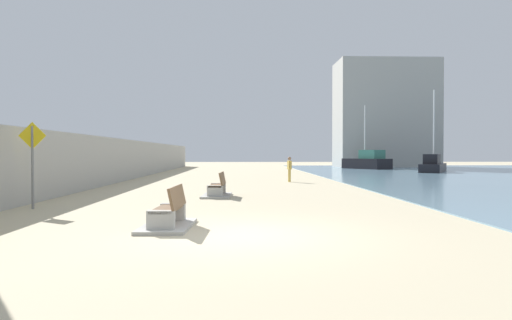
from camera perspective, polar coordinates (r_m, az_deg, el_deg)
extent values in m
plane|color=#C6B793|center=(27.64, -2.14, -2.74)|extent=(120.00, 120.00, 0.00)
cube|color=#ADAAA3|center=(28.60, -17.34, -0.04)|extent=(0.80, 64.00, 2.61)
cube|color=#ADAAA3|center=(10.17, -11.88, -7.62)|extent=(0.61, 0.23, 0.50)
cube|color=#ADAAA3|center=(11.53, -10.39, -6.61)|extent=(0.61, 0.23, 0.50)
cube|color=brown|center=(10.83, -11.09, -6.02)|extent=(0.57, 1.62, 0.06)
cube|color=brown|center=(10.75, -9.89, -4.56)|extent=(0.23, 1.61, 0.50)
cube|color=#ADAAA3|center=(10.88, -11.08, -8.16)|extent=(1.19, 2.14, 0.08)
cube|color=#ADAAA3|center=(17.56, -5.19, -4.02)|extent=(0.61, 0.23, 0.50)
cube|color=#ADAAA3|center=(18.94, -4.75, -3.66)|extent=(0.61, 0.23, 0.50)
cube|color=brown|center=(18.23, -4.96, -3.20)|extent=(0.58, 1.62, 0.06)
cube|color=brown|center=(18.19, -4.24, -2.32)|extent=(0.24, 1.61, 0.50)
cube|color=#ADAAA3|center=(18.27, -4.96, -4.48)|extent=(1.20, 2.15, 0.08)
cylinder|color=gold|center=(27.30, 4.28, -1.99)|extent=(0.12, 0.12, 0.75)
cylinder|color=gold|center=(27.42, 4.18, -1.98)|extent=(0.12, 0.12, 0.75)
cube|color=gold|center=(27.33, 4.23, -0.64)|extent=(0.25, 0.35, 0.53)
sphere|color=#936B4C|center=(27.33, 4.23, 0.20)|extent=(0.20, 0.20, 0.20)
cylinder|color=gold|center=(27.13, 4.39, -0.59)|extent=(0.09, 0.09, 0.48)
cylinder|color=gold|center=(27.54, 4.07, -0.57)|extent=(0.09, 0.09, 0.48)
cube|color=black|center=(50.50, 13.72, -0.45)|extent=(4.68, 5.69, 1.09)
cube|color=#337060|center=(49.95, 14.37, 0.70)|extent=(2.60, 2.82, 0.93)
cylinder|color=silver|center=(50.72, 13.52, 3.46)|extent=(0.12, 0.12, 5.81)
cube|color=black|center=(44.18, 21.39, -0.91)|extent=(4.57, 6.23, 0.73)
cube|color=black|center=(43.24, 21.26, 0.12)|extent=(2.40, 2.96, 0.87)
cylinder|color=silver|center=(44.53, 21.46, 3.92)|extent=(0.12, 0.12, 6.75)
cylinder|color=slate|center=(15.73, -26.30, -0.86)|extent=(0.08, 0.08, 2.59)
cube|color=yellow|center=(15.73, -26.32, 2.76)|extent=(0.85, 0.03, 0.85)
cube|color=#9E9E99|center=(58.63, 15.95, 5.54)|extent=(12.00, 6.00, 13.07)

